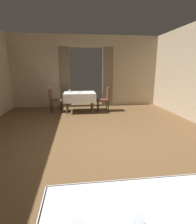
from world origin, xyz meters
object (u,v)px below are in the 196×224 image
glass_mid_c (70,91)px  dining_table_mid (80,95)px  chair_mid_right (105,98)px  plate_mid_b (78,93)px  plate_mid_a (80,92)px  chair_mid_left (54,99)px

glass_mid_c → dining_table_mid: bearing=-21.6°
chair_mid_right → glass_mid_c: (-1.35, 0.16, 0.28)m
dining_table_mid → chair_mid_right: chair_mid_right is taller
chair_mid_right → plate_mid_b: size_ratio=3.94×
dining_table_mid → glass_mid_c: (-0.37, 0.15, 0.16)m
plate_mid_a → plate_mid_b: same height
chair_mid_left → glass_mid_c: bearing=6.7°
dining_table_mid → glass_mid_c: bearing=158.4°
plate_mid_a → chair_mid_left: bearing=-174.5°
plate_mid_a → glass_mid_c: glass_mid_c is taller
dining_table_mid → chair_mid_left: bearing=175.5°
plate_mid_b → glass_mid_c: 0.43m
plate_mid_a → dining_table_mid: bearing=-94.9°
glass_mid_c → plate_mid_b: bearing=-44.8°
dining_table_mid → plate_mid_b: size_ratio=5.05×
plate_mid_a → plate_mid_b: bearing=-104.4°
dining_table_mid → glass_mid_c: size_ratio=12.43×
chair_mid_left → plate_mid_b: (0.91, -0.23, 0.24)m
chair_mid_right → glass_mid_c: bearing=173.3°
chair_mid_left → glass_mid_c: 0.67m
dining_table_mid → plate_mid_a: 0.21m
chair_mid_left → glass_mid_c: chair_mid_left is taller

